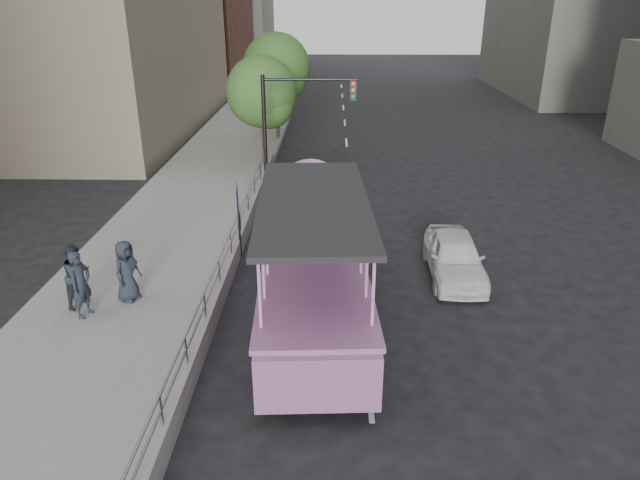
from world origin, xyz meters
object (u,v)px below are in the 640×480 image
at_px(duck_boat, 313,257).
at_px(pedestrian_near, 81,284).
at_px(pedestrian_mid, 78,276).
at_px(traffic_signal, 291,115).
at_px(parking_sign, 238,212).
at_px(pedestrian_far, 127,271).
at_px(street_tree_near, 263,95).
at_px(car, 455,256).
at_px(street_tree_far, 278,70).

relative_size(duck_boat, pedestrian_near, 5.81).
relative_size(pedestrian_mid, traffic_signal, 0.35).
bearing_deg(duck_boat, parking_sign, 132.65).
relative_size(pedestrian_far, parking_sign, 0.68).
relative_size(traffic_signal, street_tree_near, 0.91).
bearing_deg(parking_sign, pedestrian_near, -128.54).
xyz_separation_m(car, street_tree_far, (-7.13, 18.08, 3.61)).
xyz_separation_m(car, parking_sign, (-7.03, 1.27, 0.97)).
bearing_deg(street_tree_near, street_tree_far, 88.09).
bearing_deg(pedestrian_mid, parking_sign, -30.04).
bearing_deg(street_tree_far, duck_boat, -82.21).
bearing_deg(duck_boat, car, 19.02).
bearing_deg(car, pedestrian_mid, -164.95).
bearing_deg(pedestrian_near, duck_boat, -57.60).
relative_size(pedestrian_mid, pedestrian_far, 1.02).
height_order(pedestrian_mid, street_tree_near, street_tree_near).
relative_size(pedestrian_near, street_tree_far, 0.29).
relative_size(duck_boat, pedestrian_far, 6.12).
xyz_separation_m(duck_boat, pedestrian_near, (-6.12, -1.65, -0.09)).
distance_m(pedestrian_far, parking_sign, 4.42).
bearing_deg(car, pedestrian_near, -161.71).
xyz_separation_m(parking_sign, street_tree_near, (-0.30, 10.81, 2.15)).
height_order(traffic_signal, street_tree_far, street_tree_far).
bearing_deg(pedestrian_far, street_tree_near, 13.94).
relative_size(duck_boat, street_tree_near, 1.92).
relative_size(car, traffic_signal, 0.79).
relative_size(pedestrian_far, traffic_signal, 0.34).
xyz_separation_m(duck_boat, pedestrian_far, (-5.21, -0.72, -0.14)).
xyz_separation_m(pedestrian_near, traffic_signal, (4.84, 11.83, 2.26)).
relative_size(car, street_tree_far, 0.64).
bearing_deg(parking_sign, street_tree_far, 90.36).
bearing_deg(pedestrian_far, pedestrian_near, 158.66).
height_order(car, traffic_signal, traffic_signal).
height_order(pedestrian_mid, pedestrian_far, pedestrian_mid).
distance_m(car, street_tree_near, 14.47).
xyz_separation_m(street_tree_near, street_tree_far, (0.20, 6.00, 0.49)).
relative_size(pedestrian_mid, street_tree_far, 0.28).
bearing_deg(traffic_signal, car, -56.44).
bearing_deg(street_tree_far, pedestrian_mid, -100.32).
xyz_separation_m(pedestrian_near, street_tree_near, (3.24, 15.26, 2.58)).
bearing_deg(street_tree_far, parking_sign, -89.64).
height_order(pedestrian_far, parking_sign, parking_sign).
relative_size(parking_sign, traffic_signal, 0.51).
distance_m(parking_sign, street_tree_far, 17.02).
height_order(duck_boat, parking_sign, duck_boat).
distance_m(duck_boat, street_tree_far, 20.01).
distance_m(pedestrian_near, street_tree_far, 21.75).
xyz_separation_m(parking_sign, traffic_signal, (1.29, 7.38, 1.83)).
distance_m(pedestrian_near, pedestrian_far, 1.30).
xyz_separation_m(pedestrian_far, parking_sign, (2.63, 3.52, 0.47)).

